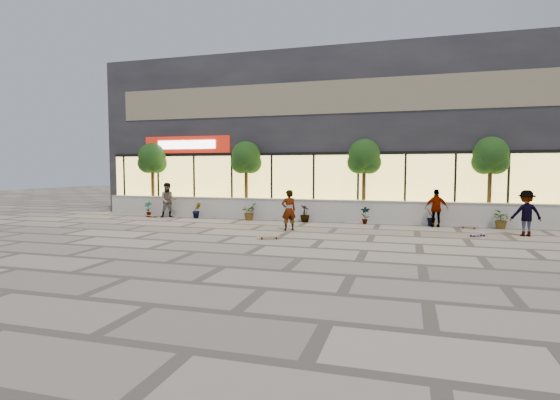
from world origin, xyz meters
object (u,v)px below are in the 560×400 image
(tree_east, at_px, (491,158))
(skater_right_near, at_px, (436,208))
(tree_west, at_px, (152,160))
(tree_mideast, at_px, (364,159))
(skater_center, at_px, (289,210))
(skater_left, at_px, (168,200))
(skateboard_right_far, at_px, (478,234))
(skateboard_right_near, at_px, (469,227))
(skateboard_left, at_px, (151,216))
(skateboard_center, at_px, (269,237))
(tree_midwest, at_px, (246,159))
(skater_right_far, at_px, (526,213))

(tree_east, height_order, skater_right_near, tree_east)
(tree_west, height_order, tree_mideast, same)
(skater_center, bearing_deg, skater_left, -53.54)
(tree_east, height_order, skateboard_right_far, tree_east)
(tree_east, distance_m, skater_left, 15.43)
(skateboard_right_near, bearing_deg, skateboard_right_far, -74.98)
(skateboard_right_near, bearing_deg, tree_east, 70.25)
(skater_left, bearing_deg, skateboard_left, 156.51)
(tree_east, distance_m, skateboard_center, 10.84)
(skater_left, relative_size, skateboard_right_far, 2.38)
(skateboard_left, height_order, skateboard_right_far, skateboard_right_far)
(tree_midwest, distance_m, skateboard_center, 7.81)
(skater_right_far, bearing_deg, skater_left, -15.75)
(skateboard_right_near, relative_size, skateboard_right_far, 0.97)
(tree_mideast, relative_size, skateboard_right_far, 5.21)
(skateboard_left, distance_m, skateboard_right_near, 15.16)
(skater_center, bearing_deg, skateboard_right_far, 151.08)
(tree_west, distance_m, skater_right_near, 14.94)
(skateboard_right_near, bearing_deg, skateboard_center, -131.54)
(skater_left, distance_m, skateboard_right_near, 14.25)
(tree_east, bearing_deg, skater_left, -174.75)
(tree_west, distance_m, tree_mideast, 11.50)
(skater_center, distance_m, skateboard_right_far, 7.20)
(tree_west, bearing_deg, skateboard_center, -36.29)
(skateboard_left, bearing_deg, skater_left, 14.60)
(tree_east, distance_m, skateboard_right_near, 3.43)
(skateboard_left, bearing_deg, skater_right_near, 8.92)
(skater_right_far, bearing_deg, tree_east, -85.97)
(tree_west, bearing_deg, skater_left, -38.26)
(tree_east, height_order, skater_right_far, tree_east)
(skateboard_center, distance_m, skateboard_left, 9.37)
(tree_midwest, xyz_separation_m, skater_left, (-3.72, -1.40, -2.09))
(skateboard_left, bearing_deg, skater_right_far, 3.08)
(skater_left, relative_size, skateboard_left, 2.24)
(skateboard_right_near, bearing_deg, tree_midwest, -174.19)
(tree_east, distance_m, skateboard_left, 16.49)
(skater_right_near, height_order, skater_right_far, skater_right_far)
(tree_midwest, relative_size, skater_right_near, 2.41)
(tree_mideast, bearing_deg, tree_west, 180.00)
(tree_mideast, xyz_separation_m, skateboard_center, (-2.71, -6.46, -2.90))
(tree_mideast, distance_m, skater_right_near, 4.13)
(tree_midwest, xyz_separation_m, skater_right_far, (12.26, -3.11, -2.13))
(tree_west, relative_size, skater_left, 2.19)
(tree_east, xyz_separation_m, skateboard_right_near, (-1.00, -1.50, -2.91))
(skateboard_right_near, distance_m, skateboard_right_far, 2.16)
(tree_midwest, height_order, skateboard_right_near, tree_midwest)
(tree_mideast, relative_size, skater_right_far, 2.28)
(skater_right_far, bearing_deg, skater_center, -3.11)
(skater_center, xyz_separation_m, skater_right_far, (8.87, 1.02, 0.03))
(tree_midwest, xyz_separation_m, tree_mideast, (6.00, 0.00, 0.00))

